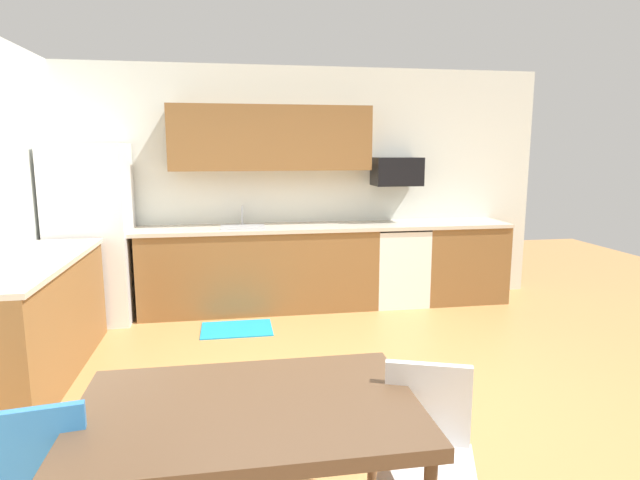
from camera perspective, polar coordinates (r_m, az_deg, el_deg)
ground_plane at (r=3.98m, az=2.53°, el=-16.84°), size 12.00×12.00×0.00m
wall_back at (r=6.19m, az=-2.58°, el=5.77°), size 5.80×0.10×2.70m
cabinet_run_back at (r=5.94m, az=-6.49°, el=-3.25°), size 2.58×0.60×0.90m
cabinet_run_back_right at (r=6.51m, az=14.90°, el=-2.37°), size 0.97×0.60×0.90m
cabinet_run_left at (r=4.74m, az=-28.43°, el=-7.78°), size 0.60×2.00×0.90m
countertop_back at (r=5.89m, az=-2.13°, el=1.36°), size 4.80×0.64×0.04m
countertop_left at (r=4.62m, az=-28.90°, el=-2.21°), size 0.64×2.00×0.04m
upper_cabinets_back at (r=5.92m, az=-5.29°, el=10.88°), size 2.20×0.34×0.70m
refrigerator at (r=5.93m, az=-23.38°, el=0.63°), size 0.76×0.70×1.84m
oven_range at (r=6.22m, az=8.31°, el=-2.64°), size 0.60×0.60×0.91m
microwave at (r=6.18m, az=8.27°, el=7.32°), size 0.54×0.36×0.32m
sink_basin at (r=5.85m, az=-8.32°, el=0.80°), size 0.48×0.40×0.14m
sink_faucet at (r=6.00m, az=-8.40°, el=2.58°), size 0.02×0.02×0.24m
dining_table at (r=2.33m, az=-7.60°, el=-18.46°), size 1.40×0.90×0.75m
chair_near_table at (r=2.50m, az=11.42°, el=-21.25°), size 0.51×0.51×0.85m
chair_far_side at (r=2.54m, az=-27.81°, el=-21.73°), size 0.45×0.45×0.85m
floor_mat at (r=5.43m, az=-8.97°, el=-9.46°), size 0.70×0.50×0.01m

